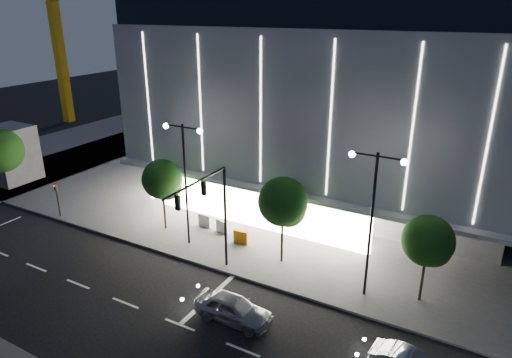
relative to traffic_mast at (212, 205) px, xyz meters
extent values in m
plane|color=black|center=(-1.00, -3.34, -5.03)|extent=(160.00, 160.00, 0.00)
cube|color=#474747|center=(4.00, 20.66, -4.95)|extent=(70.00, 40.00, 0.15)
cube|color=#474747|center=(-31.00, 6.66, -4.95)|extent=(16.00, 50.00, 0.15)
cube|color=#4C4C51|center=(2.00, 20.66, -3.03)|extent=(28.00, 21.00, 4.00)
cube|color=gray|center=(2.00, 18.66, 4.47)|extent=(30.00, 25.00, 11.00)
cube|color=black|center=(2.00, 18.66, 11.47)|extent=(29.40, 24.50, 3.00)
cube|color=white|center=(-1.00, 7.36, -3.03)|extent=(18.00, 0.40, 3.60)
cube|color=white|center=(-11.80, 12.66, -3.03)|extent=(0.40, 10.00, 3.60)
cube|color=gray|center=(2.00, 6.36, -0.93)|extent=(30.00, 2.00, 0.30)
cube|color=white|center=(2.00, 6.14, 4.47)|extent=(24.00, 0.06, 10.00)
cylinder|color=black|center=(0.00, 1.46, -1.53)|extent=(0.18, 0.18, 7.00)
cylinder|color=black|center=(0.00, -1.44, 1.97)|extent=(0.14, 5.80, 0.14)
cube|color=black|center=(0.00, -0.74, 1.37)|extent=(0.28, 0.18, 0.85)
cube|color=black|center=(0.00, -3.14, 1.37)|extent=(0.28, 0.18, 0.85)
sphere|color=#FF0C0C|center=(-0.12, -0.74, 1.67)|extent=(0.14, 0.14, 0.14)
cylinder|color=black|center=(-4.00, 2.66, -0.53)|extent=(0.16, 0.16, 9.00)
cylinder|color=black|center=(-4.70, 2.66, 3.77)|extent=(1.40, 0.10, 0.10)
cylinder|color=black|center=(-3.30, 2.66, 3.77)|extent=(1.40, 0.10, 0.10)
sphere|color=white|center=(-5.40, 2.66, 3.67)|extent=(0.36, 0.36, 0.36)
sphere|color=white|center=(-2.60, 2.66, 3.67)|extent=(0.36, 0.36, 0.36)
cylinder|color=black|center=(9.00, 2.66, -0.53)|extent=(0.16, 0.16, 9.00)
cylinder|color=black|center=(8.30, 2.66, 3.77)|extent=(1.40, 0.10, 0.10)
cylinder|color=black|center=(9.70, 2.66, 3.77)|extent=(1.40, 0.10, 0.10)
sphere|color=white|center=(7.60, 2.66, 3.67)|extent=(0.36, 0.36, 0.36)
sphere|color=white|center=(10.40, 2.66, 3.67)|extent=(0.36, 0.36, 0.36)
cylinder|color=black|center=(-16.00, 1.16, -3.53)|extent=(0.12, 0.12, 3.00)
cube|color=black|center=(-16.00, 1.16, -2.33)|extent=(0.22, 0.16, 0.55)
sphere|color=#FF0C0C|center=(-16.00, 1.05, -2.18)|extent=(0.10, 0.10, 0.10)
cube|color=gold|center=(-43.00, 24.66, 8.97)|extent=(1.20, 1.20, 28.00)
cylinder|color=black|center=(-7.00, 3.66, -3.14)|extent=(0.16, 0.16, 3.78)
sphere|color=#19360E|center=(-7.00, 3.66, -0.82)|extent=(3.02, 3.02, 3.02)
sphere|color=#19360E|center=(-6.70, 3.86, -1.36)|extent=(2.16, 2.16, 2.16)
sphere|color=#19360E|center=(-7.25, 3.51, -1.14)|extent=(1.94, 1.94, 1.94)
cylinder|color=black|center=(3.00, 3.66, -3.00)|extent=(0.16, 0.16, 4.06)
sphere|color=#19360E|center=(3.00, 3.66, -0.50)|extent=(3.25, 3.25, 3.25)
sphere|color=#19360E|center=(3.30, 3.86, -1.08)|extent=(2.32, 2.32, 2.32)
sphere|color=#19360E|center=(2.75, 3.51, -0.85)|extent=(2.09, 2.09, 2.09)
cylinder|color=black|center=(12.00, 3.66, -3.21)|extent=(0.16, 0.16, 3.64)
sphere|color=#19360E|center=(12.00, 3.66, -0.97)|extent=(2.91, 2.91, 2.91)
sphere|color=#19360E|center=(12.30, 3.86, -1.49)|extent=(2.08, 2.08, 2.08)
sphere|color=#19360E|center=(11.75, 3.51, -1.28)|extent=(1.87, 1.87, 1.87)
imported|color=#94969B|center=(3.34, -3.06, -4.27)|extent=(4.45, 1.81, 1.51)
cube|color=silver|center=(-4.52, 5.41, -4.38)|extent=(1.11, 0.31, 1.00)
cube|color=#CF6C0B|center=(-0.65, 4.41, -4.38)|extent=(1.11, 0.33, 1.00)
cube|color=silver|center=(-2.80, 5.20, -4.38)|extent=(1.12, 0.58, 1.00)
camera|label=1|loc=(14.58, -20.66, 11.23)|focal=32.00mm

